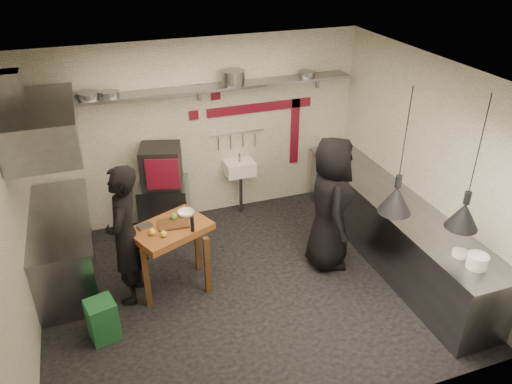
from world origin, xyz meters
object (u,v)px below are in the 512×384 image
object	(u,v)px
oven_stand	(165,206)
green_bin	(103,320)
prep_table	(173,257)
chef_left	(125,236)
chef_right	(330,204)
combi_oven	(161,165)

from	to	relation	value
oven_stand	green_bin	xyz separation A→B (m)	(-1.10, -2.03, -0.15)
prep_table	green_bin	bearing A→B (deg)	-170.34
green_bin	oven_stand	bearing A→B (deg)	61.69
chef_left	chef_right	world-z (taller)	chef_right
oven_stand	chef_right	world-z (taller)	chef_right
green_bin	prep_table	world-z (taller)	prep_table
combi_oven	chef_right	world-z (taller)	chef_right
prep_table	chef_left	size ratio (longest dim) A/B	0.50
oven_stand	combi_oven	distance (m)	0.69
prep_table	chef_right	xyz separation A→B (m)	(2.10, -0.18, 0.47)
oven_stand	green_bin	bearing A→B (deg)	-102.65
combi_oven	chef_left	world-z (taller)	chef_left
green_bin	prep_table	distance (m)	1.16
oven_stand	chef_right	bearing A→B (deg)	-23.50
green_bin	chef_left	xyz separation A→B (m)	(0.41, 0.62, 0.66)
oven_stand	green_bin	distance (m)	2.32
prep_table	oven_stand	bearing A→B (deg)	59.93
prep_table	chef_left	bearing A→B (deg)	157.63
prep_table	chef_right	size ratio (longest dim) A/B	0.49
green_bin	combi_oven	bearing A→B (deg)	61.67
combi_oven	green_bin	xyz separation A→B (m)	(-1.10, -2.04, -0.84)
combi_oven	oven_stand	bearing A→B (deg)	-106.07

